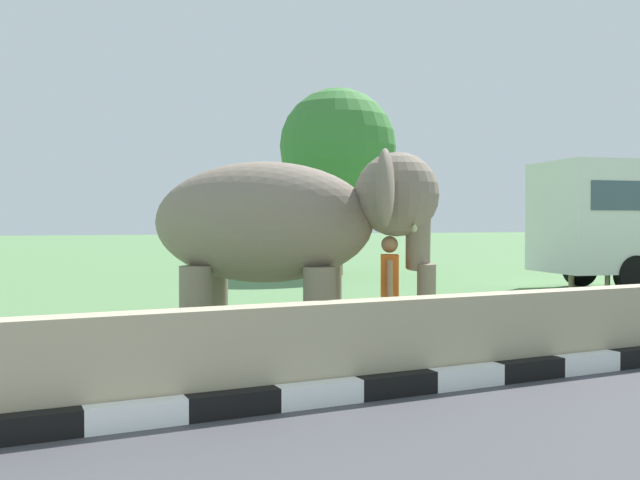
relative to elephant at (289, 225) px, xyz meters
The scene contains 5 objects.
barrier_parapet 3.22m from the elephant, 123.44° to the right, with size 28.00×0.36×1.00m, color tan.
elephant is the anchor object (origin of this frame).
person_handler 1.66m from the elephant, 34.14° to the right, with size 0.41×0.62×1.66m.
cow_near 11.61m from the elephant, 24.02° to the left, with size 1.53×1.72×1.23m.
tree_distant 15.13m from the elephant, 60.76° to the left, with size 4.11×4.11×6.58m.
Camera 1 is at (-0.13, -2.90, 1.83)m, focal length 39.08 mm.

